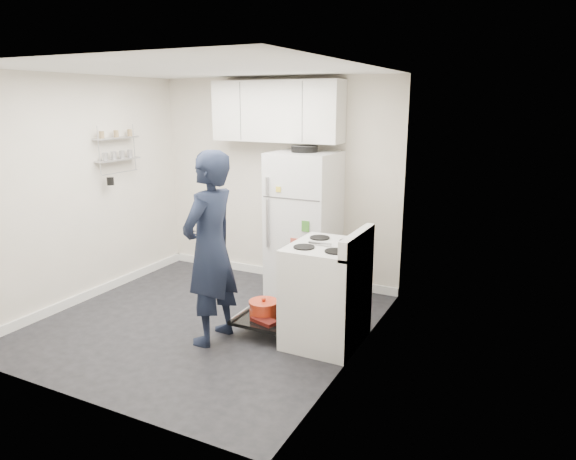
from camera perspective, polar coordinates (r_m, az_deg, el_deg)
The scene contains 7 objects.
room at distance 5.12m, azimuth -9.74°, elevation 2.58°, with size 3.21×3.21×2.51m.
electric_range at distance 4.82m, azimuth 4.15°, elevation -7.16°, with size 0.66×0.76×1.10m.
open_oven_door at distance 5.14m, azimuth -2.31°, elevation -9.09°, with size 0.55×0.70×0.23m.
refrigerator at distance 5.95m, azimuth 1.79°, elevation 0.73°, with size 0.72×0.74×1.73m.
upper_cabinets at distance 6.14m, azimuth -1.22°, elevation 13.06°, with size 1.60×0.33×0.70m, color silver.
wall_shelf_rack at distance 6.36m, azimuth -18.49°, elevation 8.55°, with size 0.14×0.60×0.61m.
person at distance 4.75m, azimuth -8.64°, elevation -2.07°, with size 0.66×0.43×1.80m, color black.
Camera 1 is at (2.94, -4.02, 2.22)m, focal length 32.00 mm.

